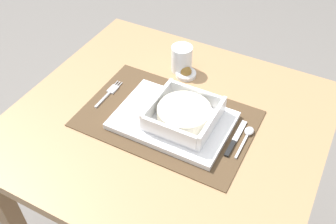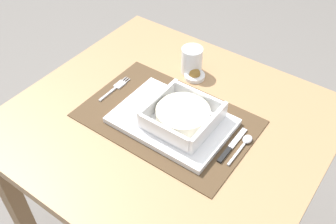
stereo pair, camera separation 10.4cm
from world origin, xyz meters
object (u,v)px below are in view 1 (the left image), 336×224
object	(u,v)px
butter_knife	(235,140)
condiment_saucer	(186,73)
fork	(110,92)
spoon	(248,134)
drinking_glass	(182,60)
porridge_bowl	(183,115)
dining_table	(167,145)

from	to	relation	value
butter_knife	condiment_saucer	size ratio (longest dim) A/B	2.17
fork	spoon	bearing A→B (deg)	6.59
fork	drinking_glass	distance (m)	0.24
spoon	condiment_saucer	distance (m)	0.30
porridge_bowl	butter_knife	world-z (taller)	porridge_bowl
condiment_saucer	porridge_bowl	bearing A→B (deg)	-66.30
porridge_bowl	fork	distance (m)	0.25
porridge_bowl	drinking_glass	distance (m)	0.25
spoon	fork	bearing A→B (deg)	-175.57
condiment_saucer	butter_knife	bearing A→B (deg)	-39.29
porridge_bowl	dining_table	bearing A→B (deg)	175.44
dining_table	spoon	size ratio (longest dim) A/B	7.09
drinking_glass	butter_knife	bearing A→B (deg)	-39.27
dining_table	fork	bearing A→B (deg)	175.55
butter_knife	condiment_saucer	world-z (taller)	condiment_saucer
dining_table	condiment_saucer	world-z (taller)	condiment_saucer
porridge_bowl	fork	world-z (taller)	porridge_bowl
butter_knife	condiment_saucer	distance (m)	0.30
condiment_saucer	fork	bearing A→B (deg)	-131.75
spoon	butter_knife	xyz separation A→B (m)	(-0.02, -0.03, -0.00)
dining_table	spoon	xyz separation A→B (m)	(0.22, 0.04, 0.12)
drinking_glass	condiment_saucer	distance (m)	0.04
butter_knife	drinking_glass	distance (m)	0.33
fork	porridge_bowl	bearing A→B (deg)	-1.30
dining_table	drinking_glass	xyz separation A→B (m)	(-0.06, 0.22, 0.15)
dining_table	drinking_glass	size ratio (longest dim) A/B	9.92
fork	butter_knife	size ratio (longest dim) A/B	0.93
dining_table	fork	world-z (taller)	fork
porridge_bowl	drinking_glass	xyz separation A→B (m)	(-0.11, 0.22, -0.00)
dining_table	porridge_bowl	world-z (taller)	porridge_bowl
porridge_bowl	spoon	distance (m)	0.18
porridge_bowl	condiment_saucer	size ratio (longest dim) A/B	2.69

